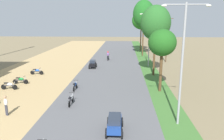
{
  "coord_description": "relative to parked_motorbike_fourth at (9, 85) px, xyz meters",
  "views": [
    {
      "loc": [
        1.86,
        -6.32,
        7.41
      ],
      "look_at": [
        0.53,
        17.73,
        1.82
      ],
      "focal_mm": 34.97,
      "sensor_mm": 36.0,
      "label": 1
    }
  ],
  "objects": [
    {
      "name": "streetlamp_mid",
      "position": [
        16.18,
        12.94,
        4.3
      ],
      "size": [
        3.16,
        0.2,
        8.37
      ],
      "color": "gray",
      "rests_on": "median_strip"
    },
    {
      "name": "motorbike_ahead_fourth",
      "position": [
        7.07,
        0.29,
        0.02
      ],
      "size": [
        0.54,
        1.8,
        0.94
      ],
      "color": "black",
      "rests_on": "road_strip"
    },
    {
      "name": "median_tree_third",
      "position": [
        16.09,
        23.32,
        7.93
      ],
      "size": [
        4.28,
        4.28,
        11.19
      ],
      "color": "#4C351E",
      "rests_on": "median_strip"
    },
    {
      "name": "pedestrian_on_shoulder",
      "position": [
        3.1,
        -6.29,
        0.41
      ],
      "size": [
        0.43,
        0.41,
        1.62
      ],
      "color": "#33333D",
      "rests_on": "dirt_shoulder"
    },
    {
      "name": "utility_pole_near",
      "position": [
        19.72,
        16.97,
        3.68
      ],
      "size": [
        1.8,
        0.2,
        8.1
      ],
      "color": "brown",
      "rests_on": "ground"
    },
    {
      "name": "median_tree_second",
      "position": [
        16.27,
        7.2,
        6.41
      ],
      "size": [
        3.88,
        3.88,
        9.2
      ],
      "color": "#4C351E",
      "rests_on": "median_strip"
    },
    {
      "name": "motorbike_ahead_fifth",
      "position": [
        9.31,
        17.91,
        0.3
      ],
      "size": [
        0.54,
        1.8,
        1.66
      ],
      "color": "black",
      "rests_on": "road_strip"
    },
    {
      "name": "car_hatchback_black",
      "position": [
        7.43,
        11.11,
        0.19
      ],
      "size": [
        1.04,
        2.0,
        1.23
      ],
      "color": "black",
      "rests_on": "road_strip"
    },
    {
      "name": "median_tree_nearest",
      "position": [
        16.06,
        0.41,
        4.55
      ],
      "size": [
        2.82,
        2.82,
        6.45
      ],
      "color": "#4C351E",
      "rests_on": "median_strip"
    },
    {
      "name": "parked_motorbike_sixth",
      "position": [
        0.41,
        6.58,
        0.0
      ],
      "size": [
        1.8,
        0.54,
        0.94
      ],
      "color": "black",
      "rests_on": "dirt_shoulder"
    },
    {
      "name": "streetlamp_near",
      "position": [
        16.18,
        -6.99,
        4.33
      ],
      "size": [
        3.16,
        0.2,
        8.44
      ],
      "color": "gray",
      "rests_on": "median_strip"
    },
    {
      "name": "parked_motorbike_fifth",
      "position": [
        0.24,
        2.13,
        0.0
      ],
      "size": [
        1.8,
        0.54,
        0.94
      ],
      "color": "black",
      "rests_on": "dirt_shoulder"
    },
    {
      "name": "car_sedan_blue",
      "position": [
        11.68,
        -8.49,
        0.19
      ],
      "size": [
        1.1,
        2.26,
        1.19
      ],
      "color": "navy",
      "rests_on": "road_strip"
    },
    {
      "name": "motorbike_ahead_third",
      "position": [
        7.62,
        -3.83,
        0.02
      ],
      "size": [
        0.54,
        1.8,
        0.94
      ],
      "color": "black",
      "rests_on": "road_strip"
    },
    {
      "name": "median_tree_fourth",
      "position": [
        16.18,
        30.55,
        6.65
      ],
      "size": [
        4.29,
        4.29,
        9.24
      ],
      "color": "#4C351E",
      "rests_on": "median_strip"
    },
    {
      "name": "parked_motorbike_fourth",
      "position": [
        0.0,
        0.0,
        0.0
      ],
      "size": [
        1.8,
        0.54,
        0.94
      ],
      "color": "black",
      "rests_on": "dirt_shoulder"
    }
  ]
}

